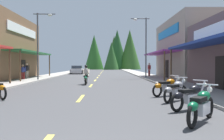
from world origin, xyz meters
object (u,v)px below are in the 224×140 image
(rider_cruising_lead, at_px, (86,76))
(pedestrian_browsing, at_px, (149,69))
(streetlamp_right, at_px, (143,40))
(motorcycle_parked_right_1, at_px, (191,96))
(parked_car_curbside, at_px, (77,70))
(motorcycle_parked_right_2, at_px, (176,90))
(pedestrian_strolling, at_px, (23,71))
(motorcycle_parked_right_3, at_px, (167,86))
(streetlamp_left, at_px, (41,37))
(pedestrian_waiting, at_px, (27,70))
(motorcycle_parked_right_0, at_px, (201,105))

(rider_cruising_lead, distance_m, pedestrian_browsing, 13.21)
(streetlamp_right, height_order, motorcycle_parked_right_1, streetlamp_right)
(streetlamp_right, distance_m, rider_cruising_lead, 10.67)
(parked_car_curbside, bearing_deg, motorcycle_parked_right_2, -167.71)
(motorcycle_parked_right_1, bearing_deg, pedestrian_strolling, 93.04)
(motorcycle_parked_right_1, height_order, motorcycle_parked_right_3, same)
(motorcycle_parked_right_2, distance_m, rider_cruising_lead, 9.95)
(motorcycle_parked_right_1, bearing_deg, streetlamp_left, 88.73)
(motorcycle_parked_right_1, height_order, rider_cruising_lead, rider_cruising_lead)
(streetlamp_right, xyz_separation_m, pedestrian_strolling, (-12.54, -3.35, -3.53))
(motorcycle_parked_right_2, bearing_deg, streetlamp_right, 38.24)
(motorcycle_parked_right_1, distance_m, motorcycle_parked_right_3, 3.64)
(rider_cruising_lead, height_order, parked_car_curbside, rider_cruising_lead)
(streetlamp_right, distance_m, pedestrian_browsing, 4.75)
(pedestrian_browsing, xyz_separation_m, pedestrian_waiting, (-13.96, -4.71, -0.01))
(pedestrian_strolling, bearing_deg, streetlamp_left, -108.94)
(motorcycle_parked_right_1, bearing_deg, pedestrian_browsing, 50.44)
(motorcycle_parked_right_1, xyz_separation_m, motorcycle_parked_right_3, (0.09, 3.63, 0.00))
(streetlamp_right, bearing_deg, motorcycle_parked_right_1, -93.42)
(streetlamp_left, bearing_deg, pedestrian_strolling, 171.18)
(streetlamp_left, height_order, streetlamp_right, streetlamp_right)
(pedestrian_strolling, xyz_separation_m, parked_car_curbside, (3.18, 16.74, -0.23))
(motorcycle_parked_right_1, distance_m, pedestrian_strolling, 19.21)
(pedestrian_browsing, bearing_deg, parked_car_curbside, 104.20)
(streetlamp_right, distance_m, motorcycle_parked_right_1, 19.24)
(pedestrian_browsing, bearing_deg, rider_cruising_lead, -153.69)
(streetlamp_right, xyz_separation_m, pedestrian_browsing, (1.22, 3.07, -3.41))
(motorcycle_parked_right_2, bearing_deg, motorcycle_parked_right_1, -138.41)
(motorcycle_parked_right_0, relative_size, pedestrian_browsing, 0.97)
(pedestrian_waiting, height_order, pedestrian_strolling, pedestrian_waiting)
(streetlamp_left, xyz_separation_m, pedestrian_strolling, (-1.89, 0.29, -3.37))
(streetlamp_left, relative_size, motorcycle_parked_right_3, 3.61)
(streetlamp_left, relative_size, rider_cruising_lead, 3.11)
(pedestrian_browsing, bearing_deg, motorcycle_parked_right_3, -128.59)
(pedestrian_waiting, bearing_deg, streetlamp_left, 3.29)
(motorcycle_parked_right_0, relative_size, motorcycle_parked_right_1, 0.94)
(streetlamp_left, bearing_deg, pedestrian_browsing, 29.47)
(pedestrian_browsing, distance_m, pedestrian_strolling, 15.19)
(motorcycle_parked_right_0, bearing_deg, streetlamp_right, 34.31)
(motorcycle_parked_right_0, height_order, motorcycle_parked_right_2, same)
(motorcycle_parked_right_2, height_order, rider_cruising_lead, rider_cruising_lead)
(pedestrian_browsing, bearing_deg, pedestrian_waiting, 167.13)
(motorcycle_parked_right_1, relative_size, rider_cruising_lead, 0.86)
(rider_cruising_lead, bearing_deg, motorcycle_parked_right_3, -147.87)
(streetlamp_right, relative_size, motorcycle_parked_right_2, 4.19)
(streetlamp_left, relative_size, motorcycle_parked_right_1, 3.61)
(motorcycle_parked_right_3, bearing_deg, streetlamp_left, 96.61)
(streetlamp_left, xyz_separation_m, motorcycle_parked_right_2, (9.54, -13.24, -3.81))
(motorcycle_parked_right_2, bearing_deg, pedestrian_waiting, 79.34)
(motorcycle_parked_right_1, xyz_separation_m, pedestrian_strolling, (-11.42, 15.45, 0.43))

